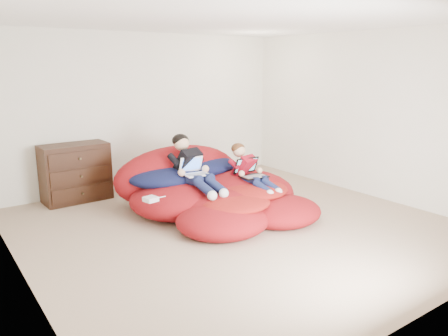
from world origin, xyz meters
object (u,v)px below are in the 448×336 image
beanbag_pile (211,191)px  laptop_white (194,170)px  younger_boy (249,168)px  laptop_black (250,171)px  older_boy (191,165)px  dresser (76,173)px

beanbag_pile → laptop_white: (-0.28, -0.04, 0.35)m
beanbag_pile → younger_boy: (0.45, -0.28, 0.32)m
laptop_black → older_boy: bearing=154.4°
beanbag_pile → laptop_black: bearing=-35.2°
beanbag_pile → younger_boy: 0.62m
laptop_white → dresser: bearing=125.3°
dresser → younger_boy: size_ratio=1.05×
laptop_black → laptop_white: bearing=159.1°
dresser → laptop_white: bearing=-54.7°
dresser → laptop_white: (1.11, -1.57, 0.20)m
dresser → younger_boy: (1.84, -1.80, 0.16)m
beanbag_pile → laptop_white: beanbag_pile is taller
older_boy → laptop_black: size_ratio=2.86×
dresser → beanbag_pile: (1.39, -1.53, -0.16)m
laptop_black → younger_boy: bearing=90.0°
dresser → laptop_white: dresser is taller
beanbag_pile → older_boy: bearing=173.2°
beanbag_pile → laptop_black: 0.62m
younger_boy → laptop_black: younger_boy is taller
dresser → older_boy: size_ratio=0.89×
laptop_black → dresser: bearing=134.9°
older_boy → younger_boy: older_boy is taller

